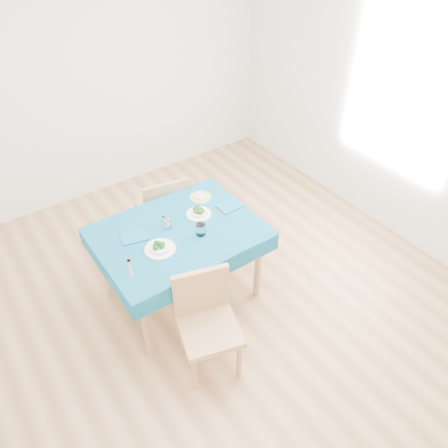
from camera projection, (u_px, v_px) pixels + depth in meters
room_shell at (224, 170)px, 3.11m from camera, size 4.02×4.52×2.73m
table at (181, 265)px, 3.74m from camera, size 1.29×0.98×0.76m
chair_near at (209, 321)px, 3.09m from camera, size 0.53×0.56×1.05m
chair_far at (162, 197)px, 4.18m from camera, size 0.53×0.57×1.13m
bowl_near at (160, 246)px, 3.31m from camera, size 0.24×0.24×0.07m
bowl_far at (199, 212)px, 3.64m from camera, size 0.21×0.21×0.06m
fork_near at (130, 268)px, 3.18m from camera, size 0.08×0.19×0.00m
knife_near at (171, 248)px, 3.34m from camera, size 0.02×0.21×0.00m
fork_far at (165, 222)px, 3.59m from camera, size 0.06×0.16×0.00m
knife_far at (220, 214)px, 3.67m from camera, size 0.04×0.19×0.00m
napkin_near at (135, 237)px, 3.44m from camera, size 0.24×0.19×0.01m
napkin_far at (230, 206)px, 3.75m from camera, size 0.22×0.16×0.01m
tumbler_center at (167, 223)px, 3.51m from camera, size 0.06×0.06×0.08m
tumbler_side at (201, 230)px, 3.44m from camera, size 0.08×0.08×0.10m
side_plate at (201, 197)px, 3.85m from camera, size 0.19×0.19×0.01m
bread_slice at (201, 196)px, 3.84m from camera, size 0.13×0.13×0.01m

